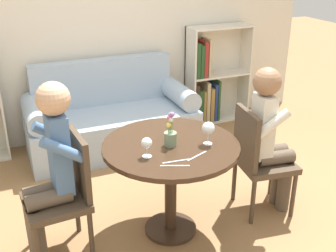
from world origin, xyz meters
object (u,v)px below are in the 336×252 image
Objects in this scene: flower_vase at (170,134)px; person_left at (50,168)px; chair_left at (65,191)px; person_right at (270,136)px; bookshelf_right at (209,80)px; chair_right at (258,157)px; wine_glass_left at (147,144)px; wine_glass_right at (208,129)px; couch at (111,120)px.

person_left is at bearing 173.55° from flower_vase.
person_right reaches higher than chair_left.
bookshelf_right is 1.98m from chair_right.
person_right is at bearing -0.99° from flower_vase.
chair_right is 0.73× the size of person_right.
wine_glass_left is 0.55× the size of flower_vase.
wine_glass_right is (-0.60, -0.07, 0.20)m from person_right.
wine_glass_left is (-1.07, -0.08, 0.17)m from person_right.
couch is 1.72m from chair_left.
wine_glass_right is at bearing -18.26° from flower_vase.
person_left is 1.68m from person_right.
wine_glass_left is at bearing 103.65° from chair_right.
wine_glass_right is at bearing 75.54° from chair_left.
person_left is at bearing 94.01° from person_right.
couch is at bearing 147.55° from person_left.
person_left is (-0.08, -0.01, 0.21)m from chair_left.
chair_right is 5.34× the size of wine_glass_right.
person_right is 7.30× the size of wine_glass_right.
bookshelf_right is 1.31× the size of chair_left.
person_right is at bearing -95.25° from chair_right.
chair_left is 1.08m from wine_glass_right.
bookshelf_right is 1.31× the size of chair_right.
chair_left is at bearing 92.74° from person_left.
chair_left is at bearing 93.48° from person_right.
person_right is 0.87m from flower_vase.
person_right is at bearing -104.55° from bookshelf_right.
couch is 6.94× the size of flower_vase.
chair_right is at bearing 84.75° from person_right.
person_left is at bearing -140.37° from bookshelf_right.
person_left is at bearing 94.52° from chair_right.
bookshelf_right reaches higher than wine_glass_right.
person_right reaches higher than chair_right.
wine_glass_right is at bearing -118.91° from bookshelf_right.
person_right is 1.08m from wine_glass_left.
chair_left is 1.00× the size of chair_right.
chair_right is (-0.58, -1.89, -0.02)m from bookshelf_right.
person_left is (-1.60, 0.09, 0.21)m from chair_right.
bookshelf_right is at bearing 51.93° from wine_glass_left.
chair_right is 1.05m from wine_glass_left.
person_right is (-0.50, -1.91, 0.15)m from bookshelf_right.
flower_vase reaches higher than chair_left.
chair_left and chair_right have the same top height.
couch reaches higher than wine_glass_left.
person_right reaches higher than bookshelf_right.
wine_glass_left is (-1.56, -1.99, 0.33)m from bookshelf_right.
flower_vase is (0.74, -0.10, 0.34)m from chair_left.
couch is 1.96× the size of chair_right.
couch is at bearing 32.62° from chair_right.
wine_glass_left is at bearing 102.12° from person_right.
person_left is at bearing 162.78° from wine_glass_left.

